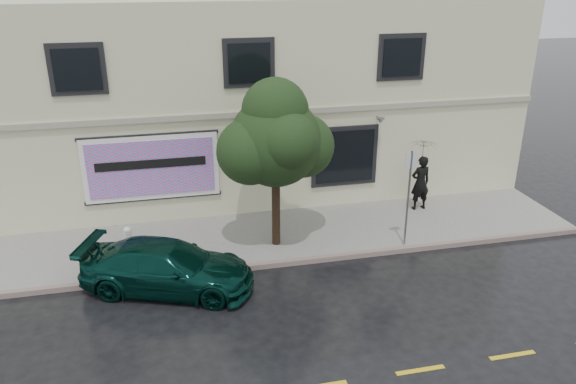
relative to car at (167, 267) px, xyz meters
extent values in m
plane|color=black|center=(2.92, -0.98, -0.66)|extent=(90.00, 90.00, 0.00)
cube|color=gray|center=(2.92, 2.27, -0.58)|extent=(20.00, 3.50, 0.15)
cube|color=slate|center=(2.92, 0.52, -0.58)|extent=(20.00, 0.18, 0.16)
cube|color=beige|center=(2.92, 8.02, 2.84)|extent=(20.00, 8.00, 7.00)
cube|color=#9E9984|center=(2.92, 3.98, 2.94)|extent=(20.00, 0.12, 0.18)
cube|color=black|center=(6.12, 3.98, 1.29)|extent=(2.30, 0.10, 2.10)
cube|color=black|center=(6.12, 3.92, 1.29)|extent=(2.00, 0.05, 1.80)
cube|color=black|center=(-2.08, 3.92, 4.54)|extent=(1.30, 0.05, 1.20)
cube|color=black|center=(2.92, 3.92, 4.54)|extent=(1.30, 0.05, 1.20)
cube|color=black|center=(7.92, 3.92, 4.54)|extent=(1.30, 0.05, 1.20)
cube|color=white|center=(-0.28, 3.95, 1.39)|extent=(4.20, 0.06, 2.10)
cube|color=#FF3891|center=(-0.28, 3.91, 1.39)|extent=(3.90, 0.04, 1.80)
cube|color=black|center=(-0.28, 3.98, 0.34)|extent=(4.30, 0.10, 0.10)
cube|color=black|center=(-0.28, 3.98, 2.44)|extent=(4.30, 0.10, 0.10)
cube|color=black|center=(-0.28, 3.88, 1.54)|extent=(3.40, 0.02, 0.28)
imported|color=#072B25|center=(0.00, 0.00, 0.00)|extent=(4.92, 3.44, 1.31)
imported|color=black|center=(8.56, 3.09, 0.45)|extent=(0.73, 0.52, 1.91)
imported|color=black|center=(8.56, 3.09, 1.79)|extent=(1.10, 1.10, 0.77)
cylinder|color=#2E2314|center=(3.25, 1.64, 0.64)|extent=(0.25, 0.25, 2.28)
sphere|color=black|center=(3.25, 1.64, 2.73)|extent=(2.61, 2.61, 2.61)
cylinder|color=silver|center=(-1.07, 2.02, -0.46)|extent=(0.32, 0.32, 0.09)
cylinder|color=silver|center=(-1.07, 2.02, -0.13)|extent=(0.23, 0.23, 0.59)
sphere|color=silver|center=(-1.07, 2.02, 0.21)|extent=(0.23, 0.23, 0.23)
cylinder|color=silver|center=(-1.07, 2.02, -0.10)|extent=(0.34, 0.11, 0.11)
cylinder|color=gray|center=(7.01, 0.72, 0.97)|extent=(0.06, 0.06, 2.96)
cube|color=silver|center=(7.01, 0.72, 2.17)|extent=(0.36, 0.04, 0.48)
camera|label=1|loc=(0.24, -13.22, 7.41)|focal=35.00mm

